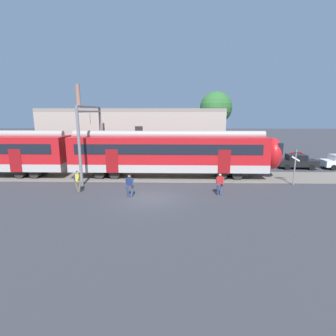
# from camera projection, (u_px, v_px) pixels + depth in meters

# --- Properties ---
(ground_plane) EXTENTS (160.00, 160.00, 0.00)m
(ground_plane) POSITION_uv_depth(u_px,v_px,m) (149.00, 199.00, 18.57)
(ground_plane) COLOR #38383D
(track_bed) EXTENTS (80.00, 4.40, 0.01)m
(track_bed) POSITION_uv_depth(u_px,v_px,m) (54.00, 176.00, 25.17)
(track_bed) COLOR slate
(track_bed) RESTS_ON ground
(commuter_train) EXTENTS (38.05, 3.07, 4.73)m
(commuter_train) POSITION_uv_depth(u_px,v_px,m) (78.00, 153.00, 24.63)
(commuter_train) COLOR #B7B2AD
(commuter_train) RESTS_ON ground
(pedestrian_yellow) EXTENTS (0.66, 0.53, 1.67)m
(pedestrian_yellow) POSITION_uv_depth(u_px,v_px,m) (77.00, 180.00, 19.89)
(pedestrian_yellow) COLOR #6B6051
(pedestrian_yellow) RESTS_ON ground
(pedestrian_navy) EXTENTS (0.67, 0.51, 1.67)m
(pedestrian_navy) POSITION_uv_depth(u_px,v_px,m) (130.00, 184.00, 18.74)
(pedestrian_navy) COLOR navy
(pedestrian_navy) RESTS_ON ground
(pedestrian_red) EXTENTS (0.65, 0.58, 1.67)m
(pedestrian_red) POSITION_uv_depth(u_px,v_px,m) (220.00, 182.00, 19.19)
(pedestrian_red) COLOR navy
(pedestrian_red) RESTS_ON ground
(parked_car_black) EXTENTS (4.08, 1.91, 1.54)m
(parked_car_black) POSITION_uv_depth(u_px,v_px,m) (297.00, 161.00, 28.24)
(parked_car_black) COLOR black
(parked_car_black) RESTS_ON ground
(catenary_gantry) EXTENTS (0.24, 6.64, 6.53)m
(catenary_gantry) POSITION_uv_depth(u_px,v_px,m) (91.00, 131.00, 24.17)
(catenary_gantry) COLOR gray
(catenary_gantry) RESTS_ON ground
(crossing_signal) EXTENTS (0.96, 0.22, 3.00)m
(crossing_signal) POSITION_uv_depth(u_px,v_px,m) (295.00, 162.00, 21.57)
(crossing_signal) COLOR gray
(crossing_signal) RESTS_ON ground
(background_building) EXTENTS (21.18, 5.00, 9.20)m
(background_building) POSITION_uv_depth(u_px,v_px,m) (133.00, 136.00, 31.48)
(background_building) COLOR #B2A899
(background_building) RESTS_ON ground
(street_tree_right) EXTENTS (4.33, 4.33, 8.73)m
(street_tree_right) POSITION_uv_depth(u_px,v_px,m) (216.00, 108.00, 35.35)
(street_tree_right) COLOR brown
(street_tree_right) RESTS_ON ground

